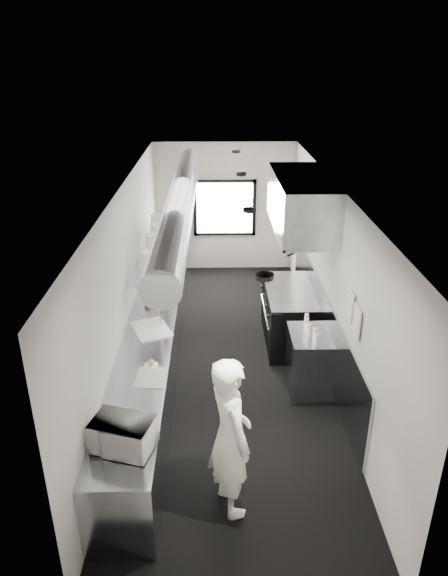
{
  "coord_description": "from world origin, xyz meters",
  "views": [
    {
      "loc": [
        -0.21,
        -6.97,
        4.47
      ],
      "look_at": [
        -0.09,
        -0.2,
        1.39
      ],
      "focal_mm": 32.35,
      "sensor_mm": 36.0,
      "label": 1
    }
  ],
  "objects_px": {
    "line_cook": "(230,436)",
    "deli_tub_b": "(110,417)",
    "knife_block": "(149,291)",
    "plate_stack_b": "(153,243)",
    "range": "(290,315)",
    "plate_stack_a": "(148,260)",
    "squeeze_bottle_b": "(315,334)",
    "squeeze_bottle_e": "(307,319)",
    "exhaust_hood": "(301,203)",
    "microwave": "(123,435)",
    "plate_stack_d": "(158,226)",
    "plate_stack_c": "(157,232)",
    "far_work_table": "(171,262)",
    "cutting_board": "(151,329)",
    "prep_counter": "(151,356)",
    "squeeze_bottle_d": "(306,324)",
    "deli_tub_a": "(107,437)",
    "pass_shelf": "(155,250)",
    "squeeze_bottle_a": "(316,339)",
    "bottle_station": "(311,362)",
    "small_plate": "(151,365)"
  },
  "relations": [
    {
      "from": "plate_stack_c",
      "to": "prep_counter",
      "type": "bearing_deg",
      "value": -89.11
    },
    {
      "from": "squeeze_bottle_b",
      "to": "squeeze_bottle_e",
      "type": "xyz_separation_m",
      "value": [
        -0.04,
        0.43,
        -0.0
      ]
    },
    {
      "from": "knife_block",
      "to": "plate_stack_c",
      "type": "height_order",
      "value": "plate_stack_c"
    },
    {
      "from": "range",
      "to": "line_cook",
      "type": "relative_size",
      "value": 0.87
    },
    {
      "from": "small_plate",
      "to": "squeeze_bottle_e",
      "type": "xyz_separation_m",
      "value": [
        2.12,
        1.05,
        0.08
      ]
    },
    {
      "from": "line_cook",
      "to": "plate_stack_b",
      "type": "bearing_deg",
      "value": -3.41
    },
    {
      "from": "range",
      "to": "plate_stack_a",
      "type": "relative_size",
      "value": 6.1
    },
    {
      "from": "range",
      "to": "small_plate",
      "type": "xyz_separation_m",
      "value": [
        -2.06,
        -2.16,
        0.44
      ]
    },
    {
      "from": "plate_stack_b",
      "to": "squeeze_bottle_a",
      "type": "bearing_deg",
      "value": -37.94
    },
    {
      "from": "bottle_station",
      "to": "deli_tub_b",
      "type": "distance_m",
      "value": 3.12
    },
    {
      "from": "prep_counter",
      "to": "pass_shelf",
      "type": "height_order",
      "value": "pass_shelf"
    },
    {
      "from": "plate_stack_a",
      "to": "squeeze_bottle_a",
      "type": "bearing_deg",
      "value": -25.73
    },
    {
      "from": "exhaust_hood",
      "to": "pass_shelf",
      "type": "height_order",
      "value": "exhaust_hood"
    },
    {
      "from": "line_cook",
      "to": "deli_tub_a",
      "type": "relative_size",
      "value": 14.72
    },
    {
      "from": "pass_shelf",
      "to": "deli_tub_b",
      "type": "relative_size",
      "value": 24.26
    },
    {
      "from": "range",
      "to": "far_work_table",
      "type": "xyz_separation_m",
      "value": [
        -2.19,
        2.5,
        -0.02
      ]
    },
    {
      "from": "deli_tub_b",
      "to": "plate_stack_b",
      "type": "bearing_deg",
      "value": 87.56
    },
    {
      "from": "far_work_table",
      "to": "plate_stack_a",
      "type": "bearing_deg",
      "value": -90.85
    },
    {
      "from": "cutting_board",
      "to": "plate_stack_c",
      "type": "bearing_deg",
      "value": 91.66
    },
    {
      "from": "microwave",
      "to": "cutting_board",
      "type": "bearing_deg",
      "value": 105.87
    },
    {
      "from": "exhaust_hood",
      "to": "squeeze_bottle_e",
      "type": "distance_m",
      "value": 1.79
    },
    {
      "from": "pass_shelf",
      "to": "squeeze_bottle_d",
      "type": "height_order",
      "value": "pass_shelf"
    },
    {
      "from": "far_work_table",
      "to": "squeeze_bottle_b",
      "type": "xyz_separation_m",
      "value": [
        2.29,
        -4.04,
        0.54
      ]
    },
    {
      "from": "squeeze_bottle_d",
      "to": "squeeze_bottle_e",
      "type": "distance_m",
      "value": 0.18
    },
    {
      "from": "small_plate",
      "to": "knife_block",
      "type": "relative_size",
      "value": 0.85
    },
    {
      "from": "bottle_station",
      "to": "deli_tub_b",
      "type": "height_order",
      "value": "deli_tub_b"
    },
    {
      "from": "knife_block",
      "to": "line_cook",
      "type": "bearing_deg",
      "value": -50.72
    },
    {
      "from": "line_cook",
      "to": "deli_tub_b",
      "type": "bearing_deg",
      "value": 56.4
    },
    {
      "from": "line_cook",
      "to": "deli_tub_b",
      "type": "height_order",
      "value": "line_cook"
    },
    {
      "from": "small_plate",
      "to": "line_cook",
      "type": "bearing_deg",
      "value": -54.78
    },
    {
      "from": "line_cook",
      "to": "far_work_table",
      "type": "bearing_deg",
      "value": -10.43
    },
    {
      "from": "range",
      "to": "squeeze_bottle_a",
      "type": "height_order",
      "value": "squeeze_bottle_a"
    },
    {
      "from": "microwave",
      "to": "cutting_board",
      "type": "distance_m",
      "value": 2.42
    },
    {
      "from": "small_plate",
      "to": "squeeze_bottle_a",
      "type": "relative_size",
      "value": 1.1
    },
    {
      "from": "small_plate",
      "to": "plate_stack_d",
      "type": "bearing_deg",
      "value": 93.15
    },
    {
      "from": "squeeze_bottle_a",
      "to": "squeeze_bottle_d",
      "type": "bearing_deg",
      "value": 99.93
    },
    {
      "from": "prep_counter",
      "to": "line_cook",
      "type": "distance_m",
      "value": 2.59
    },
    {
      "from": "bottle_station",
      "to": "prep_counter",
      "type": "bearing_deg",
      "value": 175.03
    },
    {
      "from": "pass_shelf",
      "to": "deli_tub_b",
      "type": "bearing_deg",
      "value": -92.44
    },
    {
      "from": "pass_shelf",
      "to": "deli_tub_a",
      "type": "distance_m",
      "value": 3.87
    },
    {
      "from": "deli_tub_b",
      "to": "plate_stack_b",
      "type": "relative_size",
      "value": 0.43
    },
    {
      "from": "exhaust_hood",
      "to": "microwave",
      "type": "height_order",
      "value": "exhaust_hood"
    },
    {
      "from": "far_work_table",
      "to": "deli_tub_b",
      "type": "relative_size",
      "value": 9.7
    },
    {
      "from": "small_plate",
      "to": "squeeze_bottle_e",
      "type": "bearing_deg",
      "value": 26.41
    },
    {
      "from": "microwave",
      "to": "plate_stack_d",
      "type": "height_order",
      "value": "plate_stack_d"
    },
    {
      "from": "far_work_table",
      "to": "line_cook",
      "type": "xyz_separation_m",
      "value": [
        1.08,
        -6.0,
        0.47
      ]
    },
    {
      "from": "exhaust_hood",
      "to": "line_cook",
      "type": "relative_size",
      "value": 1.2
    },
    {
      "from": "deli_tub_b",
      "to": "plate_stack_d",
      "type": "distance_m",
      "value": 4.2
    },
    {
      "from": "squeeze_bottle_d",
      "to": "deli_tub_a",
      "type": "bearing_deg",
      "value": -136.73
    },
    {
      "from": "plate_stack_b",
      "to": "plate_stack_c",
      "type": "xyz_separation_m",
      "value": [
        0.02,
        0.51,
        0.01
      ]
    }
  ]
}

